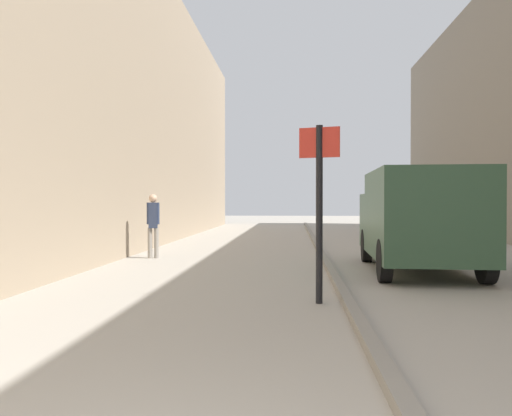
# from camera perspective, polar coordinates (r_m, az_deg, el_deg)

# --- Properties ---
(ground_plane) EXTENTS (80.00, 80.00, 0.00)m
(ground_plane) POSITION_cam_1_polar(r_m,az_deg,el_deg) (13.94, 0.73, -5.41)
(ground_plane) COLOR #A8A093
(building_facade_left) EXTENTS (2.62, 40.00, 9.44)m
(building_facade_left) POSITION_cam_1_polar(r_m,az_deg,el_deg) (15.31, -18.43, 12.86)
(building_facade_left) COLOR gray
(building_facade_left) RESTS_ON ground_plane
(kerb_strip) EXTENTS (0.16, 40.00, 0.12)m
(kerb_strip) POSITION_cam_1_polar(r_m,az_deg,el_deg) (13.94, 7.26, -5.17)
(kerb_strip) COLOR gray
(kerb_strip) RESTS_ON ground_plane
(pedestrian_main_foreground) EXTENTS (0.33, 0.22, 1.68)m
(pedestrian_main_foreground) POSITION_cam_1_polar(r_m,az_deg,el_deg) (14.04, -11.08, -1.42)
(pedestrian_main_foreground) COLOR gray
(pedestrian_main_foreground) RESTS_ON ground_plane
(delivery_van) EXTENTS (2.19, 4.89, 2.11)m
(delivery_van) POSITION_cam_1_polar(r_m,az_deg,el_deg) (11.65, 17.13, -0.98)
(delivery_van) COLOR #335138
(delivery_van) RESTS_ON ground_plane
(street_sign_post) EXTENTS (0.59, 0.19, 2.60)m
(street_sign_post) POSITION_cam_1_polar(r_m,az_deg,el_deg) (7.72, 6.87, 1.11)
(street_sign_post) COLOR black
(street_sign_post) RESTS_ON ground_plane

